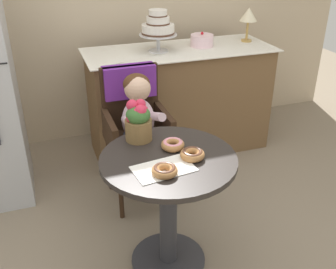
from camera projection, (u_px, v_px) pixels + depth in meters
ground_plane at (168, 260)px, 2.38m from camera, size 8.00×8.00×0.00m
cafe_table at (168, 191)px, 2.14m from camera, size 0.72×0.72×0.72m
wicker_chair at (134, 114)px, 2.72m from camera, size 0.42×0.45×0.95m
seated_child at (140, 118)px, 2.57m from camera, size 0.27×0.32×0.73m
paper_napkin at (164, 169)px, 1.94m from camera, size 0.32×0.22×0.00m
donut_front at (192, 154)px, 2.03m from camera, size 0.13×0.13×0.05m
donut_mid at (173, 144)px, 2.12m from camera, size 0.13×0.13×0.04m
donut_side at (165, 170)px, 1.89m from camera, size 0.13×0.13×0.04m
flower_vase at (138, 121)px, 2.17m from camera, size 0.15×0.15×0.23m
display_counter at (179, 100)px, 3.42m from camera, size 1.56×0.62×0.90m
tiered_cake_stand at (158, 27)px, 3.07m from camera, size 0.30×0.30×0.32m
round_layer_cake at (202, 40)px, 3.27m from camera, size 0.19×0.19×0.12m
table_lamp at (249, 16)px, 3.34m from camera, size 0.15×0.15×0.28m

